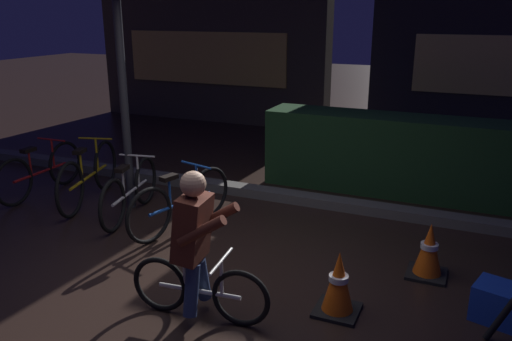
{
  "coord_description": "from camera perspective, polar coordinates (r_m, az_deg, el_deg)",
  "views": [
    {
      "loc": [
        2.12,
        -3.81,
        2.4
      ],
      "look_at": [
        0.2,
        0.6,
        0.9
      ],
      "focal_mm": 36.37,
      "sensor_mm": 36.0,
      "label": 1
    }
  ],
  "objects": [
    {
      "name": "street_post",
      "position": [
        6.45,
        -14.27,
        6.62
      ],
      "size": [
        0.1,
        0.1,
        2.52
      ],
      "primitive_type": "cylinder",
      "color": "#2D2D33",
      "rests_on": "ground"
    },
    {
      "name": "parked_bike_leftmost",
      "position": [
        7.52,
        -22.61,
        -0.06
      ],
      "size": [
        0.46,
        1.55,
        0.72
      ],
      "rotation": [
        0.0,
        0.0,
        1.6
      ],
      "color": "black",
      "rests_on": "ground"
    },
    {
      "name": "parked_bike_center_left",
      "position": [
        6.38,
        -13.68,
        -2.2
      ],
      "size": [
        0.46,
        1.5,
        0.7
      ],
      "rotation": [
        0.0,
        0.0,
        1.78
      ],
      "color": "black",
      "rests_on": "ground"
    },
    {
      "name": "blue_crate",
      "position": [
        4.7,
        25.56,
        -13.15
      ],
      "size": [
        0.51,
        0.43,
        0.3
      ],
      "primitive_type": "cube",
      "rotation": [
        0.0,
        0.0,
        -0.27
      ],
      "color": "#193DB7",
      "rests_on": "ground"
    },
    {
      "name": "ground_plane",
      "position": [
        4.98,
        -4.98,
        -11.58
      ],
      "size": [
        40.0,
        40.0,
        0.0
      ],
      "primitive_type": "plane",
      "color": "black"
    },
    {
      "name": "parked_bike_center_right",
      "position": [
        5.9,
        -8.25,
        -3.46
      ],
      "size": [
        0.51,
        1.51,
        0.71
      ],
      "rotation": [
        0.0,
        0.0,
        1.31
      ],
      "color": "black",
      "rests_on": "ground"
    },
    {
      "name": "parked_bike_left_mid",
      "position": [
        7.0,
        -17.91,
        -0.53
      ],
      "size": [
        0.56,
        1.66,
        0.79
      ],
      "rotation": [
        0.0,
        0.0,
        1.85
      ],
      "color": "black",
      "rests_on": "ground"
    },
    {
      "name": "traffic_cone_far",
      "position": [
        5.13,
        18.48,
        -8.37
      ],
      "size": [
        0.36,
        0.36,
        0.53
      ],
      "color": "black",
      "rests_on": "ground"
    },
    {
      "name": "hedge_row",
      "position": [
        7.17,
        20.13,
        1.07
      ],
      "size": [
        4.8,
        0.7,
        1.05
      ],
      "primitive_type": "cube",
      "color": "#19381C",
      "rests_on": "ground"
    },
    {
      "name": "sidewalk_curb",
      "position": [
        6.79,
        3.86,
        -2.9
      ],
      "size": [
        12.0,
        0.24,
        0.12
      ],
      "primitive_type": "cube",
      "color": "#56544F",
      "rests_on": "ground"
    },
    {
      "name": "storefront_left",
      "position": [
        11.72,
        -5.09,
        16.57
      ],
      "size": [
        5.37,
        0.54,
        4.56
      ],
      "color": "#42382D",
      "rests_on": "ground"
    },
    {
      "name": "traffic_cone_near",
      "position": [
        4.37,
        9.05,
        -12.18
      ],
      "size": [
        0.36,
        0.36,
        0.55
      ],
      "color": "black",
      "rests_on": "ground"
    },
    {
      "name": "cyclist",
      "position": [
        4.13,
        -6.61,
        -8.17
      ],
      "size": [
        1.19,
        0.5,
        1.25
      ],
      "rotation": [
        0.0,
        0.0,
        0.1
      ],
      "color": "black",
      "rests_on": "ground"
    }
  ]
}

